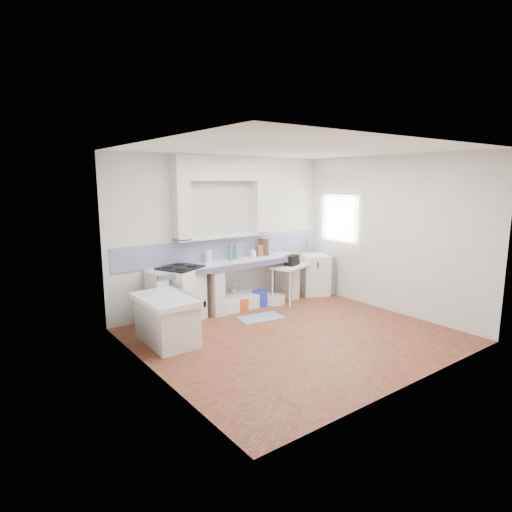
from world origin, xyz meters
TOP-DOWN VIEW (x-y plane):
  - floor at (0.00, 0.00)m, footprint 4.50×4.50m
  - ceiling at (0.00, 0.00)m, footprint 4.50×4.50m
  - wall_back at (0.00, 2.00)m, footprint 4.50×0.00m
  - wall_front at (0.00, -2.00)m, footprint 4.50×0.00m
  - wall_left at (-2.25, 0.00)m, footprint 0.00×4.50m
  - wall_right at (2.25, 0.00)m, footprint 0.00×4.50m
  - alcove_mass at (-0.10, 1.88)m, footprint 1.90×0.25m
  - window_frame at (2.42, 1.20)m, footprint 0.35×0.86m
  - lace_valance at (2.28, 1.20)m, footprint 0.01×0.84m
  - counter_slab at (-0.10, 1.70)m, footprint 3.00×0.60m
  - counter_lip at (-0.10, 1.42)m, footprint 3.00×0.04m
  - counter_pier_left at (-1.50, 1.70)m, footprint 0.20×0.55m
  - counter_pier_mid at (-0.45, 1.70)m, footprint 0.20×0.55m
  - counter_pier_right at (1.30, 1.70)m, footprint 0.20×0.55m
  - peninsula_top at (-1.70, 0.90)m, footprint 0.70×1.10m
  - peninsula_base at (-1.70, 0.90)m, footprint 0.60×1.00m
  - peninsula_lip at (-1.37, 0.90)m, footprint 0.04×1.10m
  - backsplash at (0.00, 1.99)m, footprint 4.27×0.03m
  - stove at (-1.07, 1.68)m, footprint 0.83×0.82m
  - sink at (0.15, 1.71)m, footprint 0.97×0.52m
  - side_table at (1.20, 1.46)m, footprint 0.98×0.76m
  - fridge at (1.93, 1.56)m, footprint 0.72×0.72m
  - bucket_red at (-0.10, 1.72)m, footprint 0.31×0.31m
  - bucket_orange at (0.07, 1.53)m, footprint 0.33×0.33m
  - bucket_blue at (0.51, 1.56)m, footprint 0.35×0.35m
  - basin_white at (0.83, 1.51)m, footprint 0.53×0.53m
  - water_bottle_a at (0.09, 1.85)m, footprint 0.11×0.11m
  - water_bottle_b at (0.16, 1.85)m, footprint 0.08×0.08m
  - black_bag at (1.21, 1.45)m, footprint 0.35×0.27m
  - green_bottle_a at (0.03, 1.85)m, footprint 0.07×0.07m
  - green_bottle_b at (0.15, 1.85)m, footprint 0.07×0.07m
  - knife_block at (0.71, 1.82)m, footprint 0.13×0.11m
  - cutting_board at (0.83, 1.85)m, footprint 0.08×0.24m
  - paper_towel at (-0.45, 1.82)m, footprint 0.15×0.15m
  - soap_bottle at (0.53, 1.82)m, footprint 0.09×0.09m
  - rug at (0.08, 0.97)m, footprint 0.82×0.55m

SIDE VIEW (x-z plane):
  - floor at x=0.00m, z-range 0.00..0.00m
  - rug at x=0.08m, z-range 0.00..0.01m
  - basin_white at x=0.83m, z-range 0.00..0.16m
  - sink at x=0.15m, z-range 0.00..0.23m
  - bucket_orange at x=0.07m, z-range 0.00..0.23m
  - bucket_red at x=-0.10m, z-range 0.00..0.25m
  - water_bottle_b at x=0.16m, z-range 0.00..0.28m
  - bucket_blue at x=0.51m, z-range 0.00..0.28m
  - water_bottle_a at x=0.09m, z-range 0.00..0.34m
  - peninsula_base at x=-1.70m, z-range 0.00..0.62m
  - side_table at x=1.20m, z-range 0.34..0.38m
  - counter_pier_left at x=-1.50m, z-range 0.00..0.82m
  - counter_pier_mid at x=-0.45m, z-range 0.00..0.82m
  - counter_pier_right at x=1.30m, z-range 0.00..0.82m
  - fridge at x=1.93m, z-range 0.00..0.84m
  - stove at x=-1.07m, z-range 0.00..0.91m
  - peninsula_top at x=-1.70m, z-range 0.62..0.70m
  - peninsula_lip at x=-1.37m, z-range 0.61..0.71m
  - black_bag at x=1.21m, z-range 0.72..0.92m
  - counter_slab at x=-0.10m, z-range 0.82..0.90m
  - counter_lip at x=-0.10m, z-range 0.81..0.91m
  - soap_bottle at x=0.53m, z-range 0.90..1.10m
  - knife_block at x=0.71m, z-range 0.90..1.12m
  - paper_towel at x=-0.45m, z-range 0.90..1.14m
  - green_bottle_a at x=0.03m, z-range 0.90..1.18m
  - green_bottle_b at x=0.15m, z-range 0.90..1.18m
  - cutting_board at x=0.83m, z-range 0.90..1.23m
  - backsplash at x=0.00m, z-range 0.90..1.30m
  - wall_back at x=0.00m, z-range -0.85..3.65m
  - wall_front at x=0.00m, z-range -0.85..3.65m
  - wall_left at x=-2.25m, z-range -0.85..3.65m
  - wall_right at x=2.25m, z-range -0.85..3.65m
  - window_frame at x=2.42m, z-range 1.07..2.13m
  - lace_valance at x=2.28m, z-range 1.86..2.10m
  - alcove_mass at x=-0.10m, z-range 2.35..2.80m
  - ceiling at x=0.00m, z-range 2.80..2.80m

